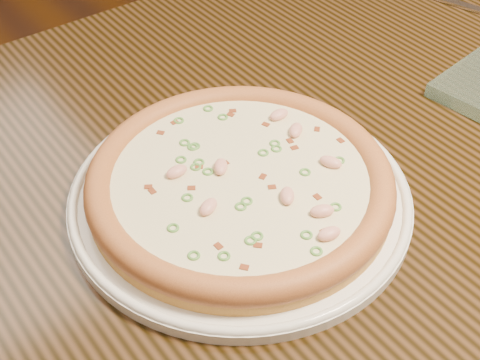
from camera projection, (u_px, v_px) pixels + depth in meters
hero_table at (292, 196)px, 0.85m from camera, size 1.20×0.80×0.75m
plate at (240, 195)px, 0.69m from camera, size 0.35×0.35×0.02m
pizza at (240, 182)px, 0.68m from camera, size 0.32×0.32×0.03m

